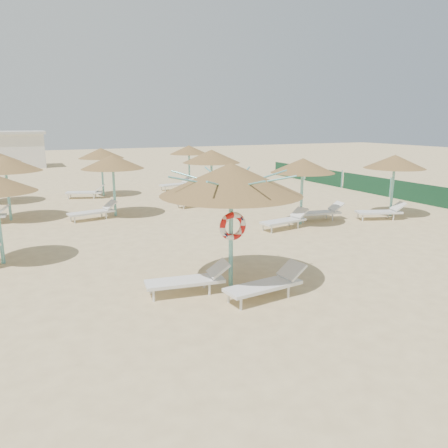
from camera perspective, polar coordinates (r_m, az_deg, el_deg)
name	(u,v)px	position (r m, az deg, el deg)	size (l,w,h in m)	color
ground	(225,285)	(11.26, 0.12, -7.96)	(120.00, 120.00, 0.00)	#DCC086
main_palapa	(231,179)	(10.56, 0.93, 5.83)	(3.48, 3.48, 3.12)	#6AB8B3
lounger_main_a	(190,279)	(10.66, -4.42, -7.23)	(2.10, 0.89, 0.74)	silver
lounger_main_b	(268,283)	(10.41, 5.78, -7.74)	(2.11, 0.84, 0.75)	silver
palapa_field	(147,161)	(20.55, -10.08, 8.12)	(19.28, 14.18, 2.72)	#6AB8B3
windbreak_fence	(366,184)	(27.09, 18.07, 4.99)	(0.08, 19.84, 1.10)	#1B532E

